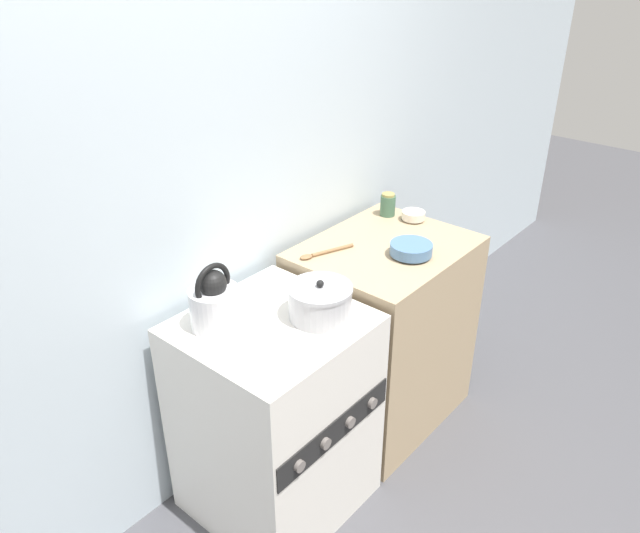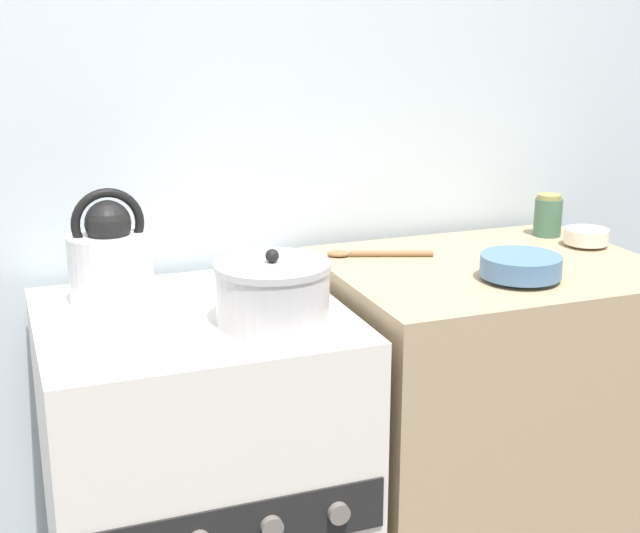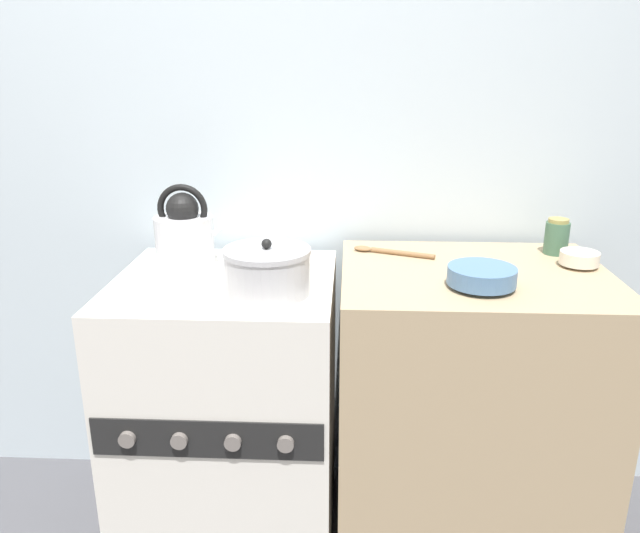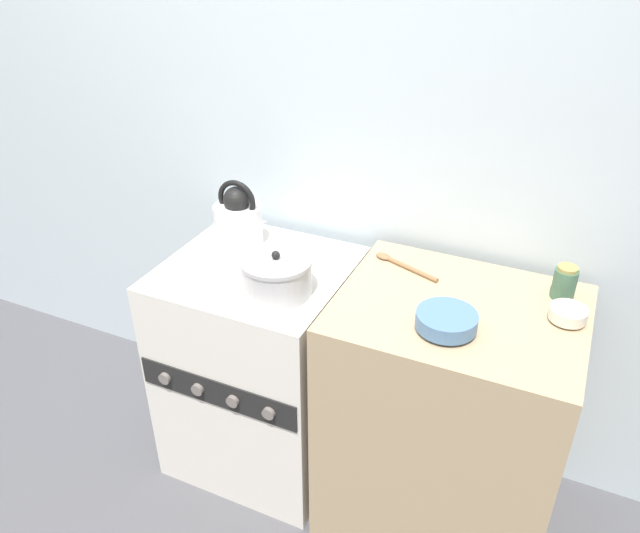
{
  "view_description": "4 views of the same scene",
  "coord_description": "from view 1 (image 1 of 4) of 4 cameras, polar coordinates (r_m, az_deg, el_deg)",
  "views": [
    {
      "loc": [
        -1.34,
        -1.06,
        2.16
      ],
      "look_at": [
        0.32,
        0.34,
        0.98
      ],
      "focal_mm": 35.0,
      "sensor_mm": 36.0,
      "label": 1
    },
    {
      "loc": [
        -0.37,
        -1.45,
        1.51
      ],
      "look_at": [
        0.28,
        0.28,
        0.98
      ],
      "focal_mm": 50.0,
      "sensor_mm": 36.0,
      "label": 2
    },
    {
      "loc": [
        0.37,
        -1.4,
        1.5
      ],
      "look_at": [
        0.28,
        0.31,
        0.93
      ],
      "focal_mm": 35.0,
      "sensor_mm": 36.0,
      "label": 3
    },
    {
      "loc": [
        1.0,
        -1.33,
        2.03
      ],
      "look_at": [
        0.26,
        0.29,
        0.97
      ],
      "focal_mm": 35.0,
      "sensor_mm": 36.0,
      "label": 4
    }
  ],
  "objects": [
    {
      "name": "kettle",
      "position": [
        2.24,
        -9.59,
        -3.28
      ],
      "size": [
        0.22,
        0.18,
        0.25
      ],
      "color": "silver",
      "rests_on": "stove"
    },
    {
      "name": "stove",
      "position": [
        2.56,
        -4.06,
        -13.49
      ],
      "size": [
        0.64,
        0.63,
        0.89
      ],
      "color": "silver",
      "rests_on": "ground_plane"
    },
    {
      "name": "small_ceramic_bowl",
      "position": [
        3.02,
        8.54,
        4.65
      ],
      "size": [
        0.11,
        0.11,
        0.05
      ],
      "color": "beige",
      "rests_on": "counter"
    },
    {
      "name": "storage_jar",
      "position": [
        3.05,
        6.22,
        5.64
      ],
      "size": [
        0.07,
        0.07,
        0.11
      ],
      "color": "#3F664C",
      "rests_on": "counter"
    },
    {
      "name": "counter",
      "position": [
        3.0,
        5.65,
        -6.05
      ],
      "size": [
        0.77,
        0.62,
        0.93
      ],
      "color": "tan",
      "rests_on": "ground_plane"
    },
    {
      "name": "cooking_pot",
      "position": [
        2.28,
        0.01,
        -3.26
      ],
      "size": [
        0.24,
        0.24,
        0.16
      ],
      "color": "#B2B2B7",
      "rests_on": "stove"
    },
    {
      "name": "wooden_spoon",
      "position": [
        2.67,
        0.22,
        1.26
      ],
      "size": [
        0.25,
        0.12,
        0.02
      ],
      "color": "olive",
      "rests_on": "counter"
    },
    {
      "name": "enamel_bowl",
      "position": [
        2.68,
        8.33,
        1.59
      ],
      "size": [
        0.18,
        0.18,
        0.06
      ],
      "color": "#4C729E",
      "rests_on": "counter"
    },
    {
      "name": "wall_back",
      "position": [
        2.38,
        -11.4,
        5.46
      ],
      "size": [
        7.0,
        0.06,
        2.5
      ],
      "color": "silver",
      "rests_on": "ground_plane"
    }
  ]
}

